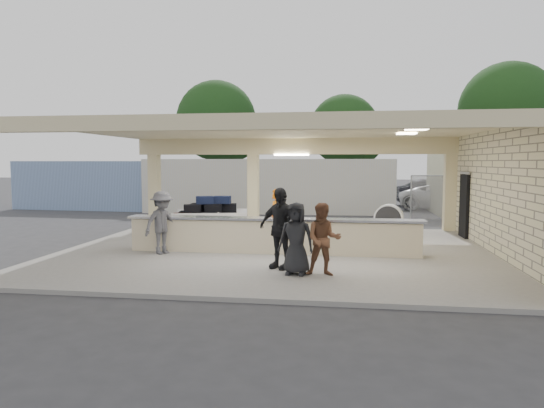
% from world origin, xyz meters
% --- Properties ---
extents(ground, '(120.00, 120.00, 0.00)m').
position_xyz_m(ground, '(0.00, 0.00, 0.00)').
color(ground, '#2D2D30').
rests_on(ground, ground).
extents(pavilion, '(12.01, 10.00, 3.55)m').
position_xyz_m(pavilion, '(0.21, 0.66, 1.35)').
color(pavilion, slate).
rests_on(pavilion, ground).
extents(baggage_counter, '(8.20, 0.58, 0.98)m').
position_xyz_m(baggage_counter, '(0.00, -0.50, 0.59)').
color(baggage_counter, beige).
rests_on(baggage_counter, pavilion).
extents(luggage_cart, '(2.61, 1.89, 1.39)m').
position_xyz_m(luggage_cart, '(-2.45, 1.77, 0.85)').
color(luggage_cart, silver).
rests_on(luggage_cart, pavilion).
extents(drum_fan, '(1.03, 0.56, 1.09)m').
position_xyz_m(drum_fan, '(3.48, 3.12, 0.68)').
color(drum_fan, silver).
rests_on(drum_fan, pavilion).
extents(baggage_handler, '(0.38, 0.65, 1.74)m').
position_xyz_m(baggage_handler, '(-0.02, 0.30, 0.97)').
color(baggage_handler, orange).
rests_on(baggage_handler, pavilion).
extents(passenger_a, '(0.80, 0.38, 1.62)m').
position_xyz_m(passenger_a, '(1.50, -2.99, 0.91)').
color(passenger_a, brown).
rests_on(passenger_a, pavilion).
extents(passenger_b, '(1.19, 0.87, 1.93)m').
position_xyz_m(passenger_b, '(0.45, -2.42, 1.06)').
color(passenger_b, black).
rests_on(passenger_b, pavilion).
extents(passenger_c, '(0.95, 1.14, 1.72)m').
position_xyz_m(passenger_c, '(-2.97, -1.06, 0.96)').
color(passenger_c, '#48484D').
rests_on(passenger_c, pavilion).
extents(passenger_d, '(0.83, 0.44, 1.63)m').
position_xyz_m(passenger_d, '(0.89, -2.97, 0.91)').
color(passenger_d, black).
rests_on(passenger_d, pavilion).
extents(car_white_a, '(5.61, 4.26, 1.45)m').
position_xyz_m(car_white_a, '(7.67, 13.25, 0.72)').
color(car_white_a, white).
rests_on(car_white_a, ground).
extents(car_dark, '(4.79, 1.89, 1.57)m').
position_xyz_m(car_dark, '(7.48, 15.98, 0.79)').
color(car_dark, black).
rests_on(car_dark, ground).
extents(container_white, '(12.81, 3.03, 2.76)m').
position_xyz_m(container_white, '(-1.91, 11.29, 1.38)').
color(container_white, '#BBBAB6').
rests_on(container_white, ground).
extents(container_blue, '(10.33, 3.01, 2.66)m').
position_xyz_m(container_blue, '(-10.98, 11.59, 1.33)').
color(container_blue, '#7B96C4').
rests_on(container_blue, ground).
extents(tree_left, '(6.60, 6.30, 9.00)m').
position_xyz_m(tree_left, '(-7.68, 24.16, 5.59)').
color(tree_left, '#382619').
rests_on(tree_left, ground).
extents(tree_mid, '(6.00, 5.60, 8.00)m').
position_xyz_m(tree_mid, '(2.32, 26.16, 4.96)').
color(tree_mid, '#382619').
rests_on(tree_mid, ground).
extents(tree_right, '(7.20, 7.00, 10.00)m').
position_xyz_m(tree_right, '(14.32, 25.16, 6.21)').
color(tree_right, '#382619').
rests_on(tree_right, ground).
extents(adjacent_building, '(6.00, 8.00, 3.20)m').
position_xyz_m(adjacent_building, '(9.50, 10.00, 1.60)').
color(adjacent_building, beige).
rests_on(adjacent_building, ground).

